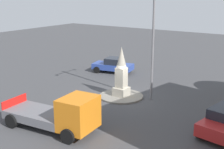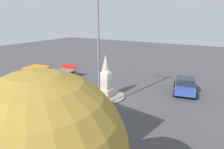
{
  "view_description": "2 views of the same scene",
  "coord_description": "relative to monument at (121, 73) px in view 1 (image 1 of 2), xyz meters",
  "views": [
    {
      "loc": [
        18.83,
        12.05,
        7.79
      ],
      "look_at": [
        0.63,
        -0.41,
        1.84
      ],
      "focal_mm": 49.87,
      "sensor_mm": 36.0,
      "label": 1
    },
    {
      "loc": [
        -8.73,
        13.74,
        6.81
      ],
      "look_at": [
        -0.1,
        -0.88,
        1.88
      ],
      "focal_mm": 31.68,
      "sensor_mm": 36.0,
      "label": 2
    }
  ],
  "objects": [
    {
      "name": "ground_plane",
      "position": [
        0.0,
        0.0,
        -1.85
      ],
      "size": [
        80.0,
        80.0,
        0.0
      ],
      "primitive_type": "plane",
      "color": "#424244"
    },
    {
      "name": "traffic_island",
      "position": [
        0.0,
        0.0,
        -1.78
      ],
      "size": [
        3.34,
        3.34,
        0.13
      ],
      "primitive_type": "cylinder",
      "color": "gray",
      "rests_on": "ground"
    },
    {
      "name": "monument",
      "position": [
        0.0,
        0.0,
        0.0
      ],
      "size": [
        1.03,
        1.03,
        3.72
      ],
      "color": "#B2AA99",
      "rests_on": "traffic_island"
    },
    {
      "name": "streetlamp",
      "position": [
        -0.76,
        2.14,
        3.44
      ],
      "size": [
        2.87,
        0.28,
        8.9
      ],
      "color": "slate",
      "rests_on": "ground"
    },
    {
      "name": "car_blue_approaching",
      "position": [
        -5.74,
        -4.63,
        -1.11
      ],
      "size": [
        2.59,
        4.15,
        1.47
      ],
      "color": "#2D479E",
      "rests_on": "ground"
    },
    {
      "name": "truck_orange_waiting",
      "position": [
        6.93,
        0.39,
        -0.82
      ],
      "size": [
        2.84,
        5.86,
        2.23
      ],
      "color": "orange",
      "rests_on": "ground"
    }
  ]
}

